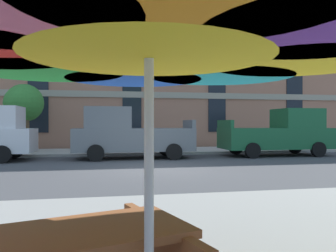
% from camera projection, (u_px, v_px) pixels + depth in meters
% --- Properties ---
extents(ground_plane, '(120.00, 120.00, 0.00)m').
position_uv_depth(ground_plane, '(155.00, 169.00, 11.17)').
color(ground_plane, '#424244').
extents(sidewalk_far, '(56.00, 3.60, 0.12)m').
position_uv_depth(sidewalk_far, '(135.00, 151.00, 17.85)').
color(sidewalk_far, '#B2ADA3').
rests_on(sidewalk_far, ground).
extents(apartment_building, '(46.91, 12.08, 12.80)m').
position_uv_depth(apartment_building, '(125.00, 59.00, 25.85)').
color(apartment_building, '#A87056').
rests_on(apartment_building, ground).
extents(pickup_gray, '(5.10, 2.12, 2.20)m').
position_uv_depth(pickup_gray, '(128.00, 135.00, 14.69)').
color(pickup_gray, slate).
rests_on(pickup_gray, ground).
extents(pickup_green, '(5.10, 2.12, 2.20)m').
position_uv_depth(pickup_green, '(280.00, 134.00, 16.02)').
color(pickup_green, '#195933').
rests_on(pickup_green, ground).
extents(street_tree_left, '(1.89, 2.01, 3.48)m').
position_uv_depth(street_tree_left, '(23.00, 103.00, 16.92)').
color(street_tree_left, brown).
rests_on(street_tree_left, ground).
extents(patio_umbrella, '(3.22, 3.22, 2.36)m').
position_uv_depth(patio_umbrella, '(149.00, 26.00, 2.06)').
color(patio_umbrella, silver).
rests_on(patio_umbrella, ground).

